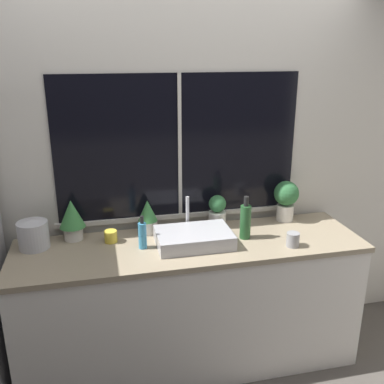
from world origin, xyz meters
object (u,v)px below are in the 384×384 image
(potted_plant_far_left, at_px, (72,218))
(mug_yellow, at_px, (111,236))
(potted_plant_center_left, at_px, (148,217))
(potted_plant_far_right, at_px, (286,198))
(mug_grey, at_px, (293,240))
(potted_plant_center_right, at_px, (217,211))
(kettle, at_px, (33,234))
(soap_bottle, at_px, (142,235))
(bottle_tall, at_px, (245,221))
(sink, at_px, (194,238))

(potted_plant_far_left, distance_m, mug_yellow, 0.28)
(potted_plant_center_left, bearing_deg, mug_yellow, -159.40)
(potted_plant_far_right, relative_size, mug_grey, 3.23)
(potted_plant_center_left, relative_size, potted_plant_center_right, 1.01)
(potted_plant_center_right, distance_m, mug_grey, 0.57)
(potted_plant_far_left, distance_m, kettle, 0.26)
(potted_plant_center_left, bearing_deg, soap_bottle, -105.27)
(mug_yellow, relative_size, mug_grey, 0.90)
(potted_plant_center_left, distance_m, kettle, 0.73)
(potted_plant_far_left, bearing_deg, bottle_tall, -11.79)
(bottle_tall, bearing_deg, sink, -177.26)
(sink, relative_size, mug_grey, 5.21)
(potted_plant_center_left, bearing_deg, mug_grey, -25.69)
(soap_bottle, relative_size, mug_grey, 2.36)
(potted_plant_center_left, height_order, mug_grey, potted_plant_center_left)
(potted_plant_far_left, bearing_deg, kettle, -161.75)
(potted_plant_center_left, height_order, potted_plant_center_right, potted_plant_center_left)
(potted_plant_far_left, bearing_deg, soap_bottle, -28.33)
(potted_plant_far_left, bearing_deg, mug_yellow, -22.00)
(sink, height_order, potted_plant_center_right, sink)
(potted_plant_center_left, relative_size, soap_bottle, 1.08)
(potted_plant_far_right, bearing_deg, potted_plant_center_right, -180.00)
(bottle_tall, bearing_deg, kettle, 173.49)
(sink, height_order, potted_plant_far_right, potted_plant_far_right)
(mug_yellow, relative_size, kettle, 0.43)
(potted_plant_center_right, bearing_deg, kettle, -176.34)
(mug_yellow, height_order, mug_grey, mug_grey)
(potted_plant_center_right, bearing_deg, mug_yellow, -172.65)
(sink, bearing_deg, bottle_tall, 2.74)
(sink, xyz_separation_m, mug_yellow, (-0.52, 0.15, -0.01))
(kettle, bearing_deg, mug_yellow, -2.19)
(potted_plant_far_right, bearing_deg, soap_bottle, -167.76)
(potted_plant_center_left, bearing_deg, potted_plant_far_left, 180.00)
(potted_plant_center_left, bearing_deg, potted_plant_far_right, 0.00)
(sink, distance_m, soap_bottle, 0.33)
(potted_plant_center_right, xyz_separation_m, soap_bottle, (-0.55, -0.23, -0.02))
(bottle_tall, bearing_deg, potted_plant_far_left, 168.21)
(mug_grey, bearing_deg, potted_plant_far_left, 162.94)
(soap_bottle, height_order, kettle, soap_bottle)
(sink, distance_m, mug_yellow, 0.54)
(soap_bottle, relative_size, bottle_tall, 0.74)
(sink, distance_m, potted_plant_center_left, 0.37)
(potted_plant_far_right, xyz_separation_m, mug_yellow, (-1.26, -0.10, -0.13))
(mug_yellow, bearing_deg, potted_plant_far_right, 4.36)
(potted_plant_center_right, height_order, kettle, potted_plant_center_right)
(potted_plant_center_right, relative_size, kettle, 1.18)
(potted_plant_far_right, height_order, mug_grey, potted_plant_far_right)
(mug_yellow, bearing_deg, potted_plant_center_left, 20.60)
(potted_plant_far_left, height_order, potted_plant_center_right, potted_plant_far_left)
(potted_plant_far_left, distance_m, bottle_tall, 1.13)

